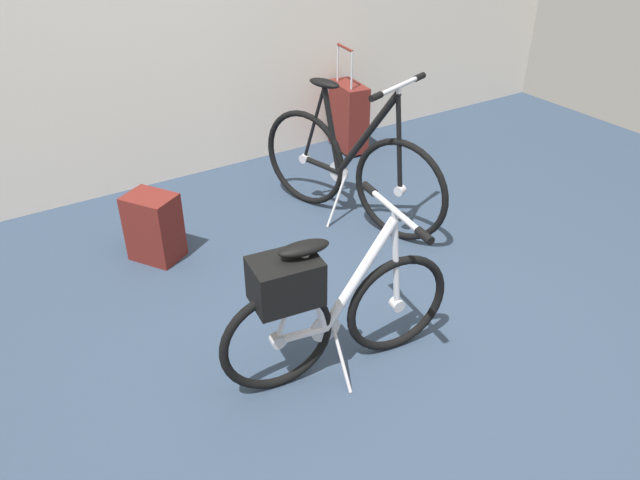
# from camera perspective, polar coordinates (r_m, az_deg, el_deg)

# --- Properties ---
(ground_plane) EXTENTS (7.41, 7.41, 0.00)m
(ground_plane) POSITION_cam_1_polar(r_m,az_deg,el_deg) (2.89, 4.08, -12.10)
(ground_plane) COLOR #2D3D51
(folding_bike_foreground) EXTENTS (1.11, 0.53, 0.79)m
(folding_bike_foreground) POSITION_cam_1_polar(r_m,az_deg,el_deg) (2.64, 0.40, -6.04)
(folding_bike_foreground) COLOR black
(folding_bike_foreground) RESTS_ON ground_plane
(display_bike_left) EXTENTS (0.60, 1.33, 0.97)m
(display_bike_left) POSITION_cam_1_polar(r_m,az_deg,el_deg) (3.87, 2.80, 6.76)
(display_bike_left) COLOR black
(display_bike_left) RESTS_ON ground_plane
(rolling_suitcase) EXTENTS (0.22, 0.38, 0.83)m
(rolling_suitcase) POSITION_cam_1_polar(r_m,az_deg,el_deg) (4.94, 2.68, 11.45)
(rolling_suitcase) COLOR maroon
(rolling_suitcase) RESTS_ON ground_plane
(backpack_on_floor) EXTENTS (0.33, 0.35, 0.40)m
(backpack_on_floor) POSITION_cam_1_polar(r_m,az_deg,el_deg) (3.66, -15.16, 1.17)
(backpack_on_floor) COLOR maroon
(backpack_on_floor) RESTS_ON ground_plane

